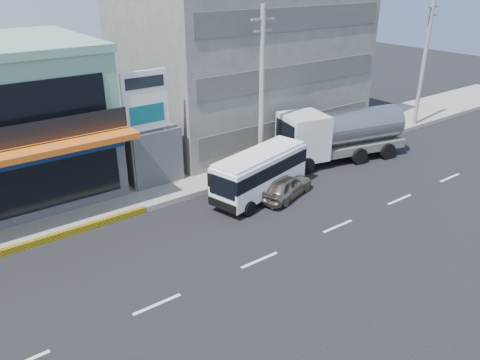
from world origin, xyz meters
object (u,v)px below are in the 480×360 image
utility_pole_near (262,93)px  minibus (260,171)px  billboard (146,108)px  satellite_dish (142,122)px  concrete_building (239,40)px  sedan (285,186)px  tanker_truck (338,133)px  utility_pole_far (424,63)px

utility_pole_near → minibus: 4.76m
billboard → satellite_dish: bearing=74.5°
billboard → utility_pole_near: bearing=-15.5°
concrete_building → billboard: concrete_building is taller
satellite_dish → sedan: 9.08m
concrete_building → tanker_truck: size_ratio=1.76×
billboard → sedan: size_ratio=1.75×
utility_pole_near → tanker_truck: size_ratio=1.10×
satellite_dish → minibus: bearing=-56.4°
satellite_dish → tanker_truck: (11.63, -4.74, -1.73)m
billboard → utility_pole_near: size_ratio=0.69×
satellite_dish → minibus: 7.50m
utility_pole_near → utility_pole_far: bearing=0.0°
tanker_truck → sedan: bearing=-161.5°
satellite_dish → billboard: billboard is taller
utility_pole_far → tanker_truck: 10.94m
billboard → tanker_truck: size_ratio=0.76×
concrete_building → utility_pole_far: bearing=-32.3°
utility_pole_near → sedan: bearing=-105.2°
utility_pole_near → tanker_truck: (5.63, -1.14, -3.30)m
tanker_truck → utility_pole_far: bearing=6.3°
satellite_dish → utility_pole_near: (6.00, -3.60, 1.57)m
utility_pole_far → tanker_truck: utility_pole_far is taller
billboard → utility_pole_far: bearing=-4.6°
minibus → sedan: bearing=-39.7°
satellite_dish → utility_pole_near: 7.17m
satellite_dish → utility_pole_near: bearing=-31.0°
utility_pole_near → utility_pole_far: size_ratio=1.00×
billboard → tanker_truck: billboard is taller
concrete_building → sedan: size_ratio=4.06×
utility_pole_near → billboard: bearing=164.5°
satellite_dish → utility_pole_far: 22.35m
satellite_dish → tanker_truck: satellite_dish is taller
tanker_truck → utility_pole_near: bearing=168.5°
satellite_dish → billboard: (-0.50, -1.80, 1.35)m
utility_pole_near → tanker_truck: 6.63m
sedan → tanker_truck: size_ratio=0.43×
concrete_building → satellite_dish: concrete_building is taller
minibus → sedan: minibus is taller
billboard → tanker_truck: bearing=-13.6°
billboard → tanker_truck: (12.13, -2.94, -3.08)m
satellite_dish → tanker_truck: size_ratio=0.17×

